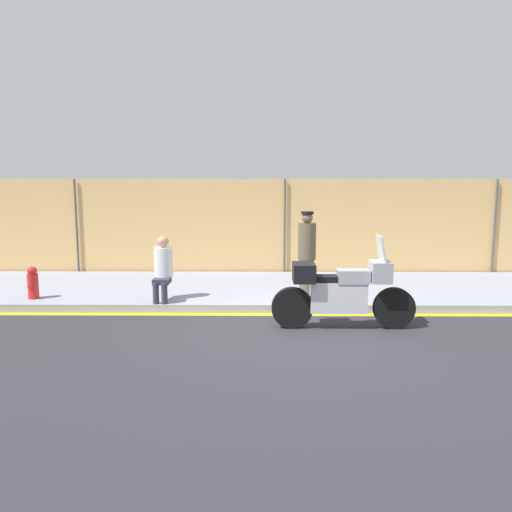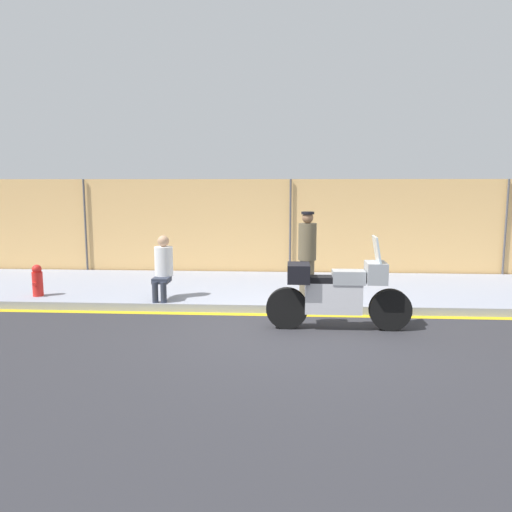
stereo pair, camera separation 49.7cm
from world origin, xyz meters
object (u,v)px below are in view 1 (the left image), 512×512
Objects in this scene: fire_hydrant at (33,283)px; officer_standing at (307,253)px; motorcycle at (342,291)px; person_seated_on_curb at (163,265)px.

officer_standing is at bearing 3.96° from fire_hydrant.
fire_hydrant is (-5.76, 1.43, -0.16)m from motorcycle.
fire_hydrant is (-5.34, -0.37, -0.55)m from officer_standing.
person_seated_on_curb is 2.58m from fire_hydrant.
officer_standing reaches higher than fire_hydrant.
officer_standing is 1.36× the size of person_seated_on_curb.
person_seated_on_curb is at bearing -170.98° from officer_standing.
fire_hydrant is at bearing 178.37° from person_seated_on_curb.
officer_standing is 5.38m from fire_hydrant.
officer_standing is 2.65× the size of fire_hydrant.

